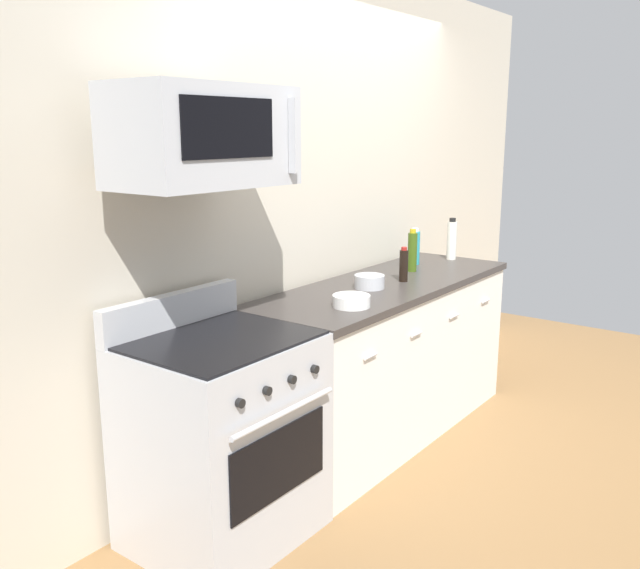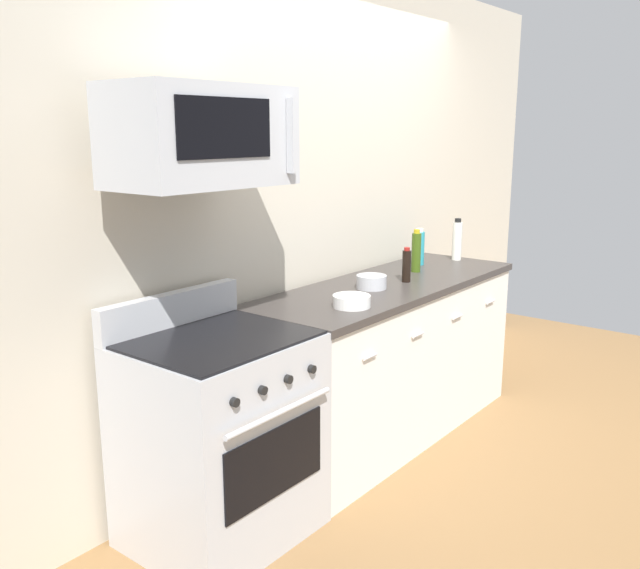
% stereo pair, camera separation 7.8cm
% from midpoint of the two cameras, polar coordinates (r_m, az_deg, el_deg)
% --- Properties ---
extents(ground_plane, '(6.05, 6.05, 0.00)m').
position_cam_midpoint_polar(ground_plane, '(4.22, 6.11, -12.10)').
color(ground_plane, olive).
extents(back_wall, '(5.04, 0.10, 2.70)m').
position_cam_midpoint_polar(back_wall, '(4.08, 1.66, 6.86)').
color(back_wall, beige).
rests_on(back_wall, ground_plane).
extents(counter_unit, '(1.95, 0.66, 0.92)m').
position_cam_midpoint_polar(counter_unit, '(4.05, 6.28, -6.19)').
color(counter_unit, silver).
rests_on(counter_unit, ground_plane).
extents(range_oven, '(0.76, 0.69, 1.07)m').
position_cam_midpoint_polar(range_oven, '(3.07, -7.65, -12.49)').
color(range_oven, '#B7BABF').
rests_on(range_oven, ground_plane).
extents(microwave, '(0.74, 0.44, 0.40)m').
position_cam_midpoint_polar(microwave, '(2.81, -9.09, 12.16)').
color(microwave, '#B7BABF').
extents(bottle_olive_oil, '(0.06, 0.06, 0.26)m').
position_cam_midpoint_polar(bottle_olive_oil, '(4.22, 8.58, 2.72)').
color(bottle_olive_oil, '#385114').
rests_on(bottle_olive_oil, countertop_slab).
extents(bottle_vinegar_white, '(0.06, 0.06, 0.28)m').
position_cam_midpoint_polar(bottle_vinegar_white, '(4.66, 11.87, 3.64)').
color(bottle_vinegar_white, silver).
rests_on(bottle_vinegar_white, countertop_slab).
extents(bottle_dish_soap, '(0.07, 0.07, 0.24)m').
position_cam_midpoint_polar(bottle_dish_soap, '(4.45, 8.80, 3.07)').
color(bottle_dish_soap, teal).
rests_on(bottle_dish_soap, countertop_slab).
extents(bottle_soy_sauce_dark, '(0.05, 0.05, 0.20)m').
position_cam_midpoint_polar(bottle_soy_sauce_dark, '(3.93, 7.81, 1.58)').
color(bottle_soy_sauce_dark, black).
rests_on(bottle_soy_sauce_dark, countertop_slab).
extents(bowl_steel_prep, '(0.17, 0.17, 0.07)m').
position_cam_midpoint_polar(bowl_steel_prep, '(3.76, 4.95, 0.25)').
color(bowl_steel_prep, '#B2B5BA').
rests_on(bowl_steel_prep, countertop_slab).
extents(bowl_white_ceramic, '(0.19, 0.19, 0.06)m').
position_cam_midpoint_polar(bowl_white_ceramic, '(3.37, 3.32, -1.36)').
color(bowl_white_ceramic, white).
rests_on(bowl_white_ceramic, countertop_slab).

